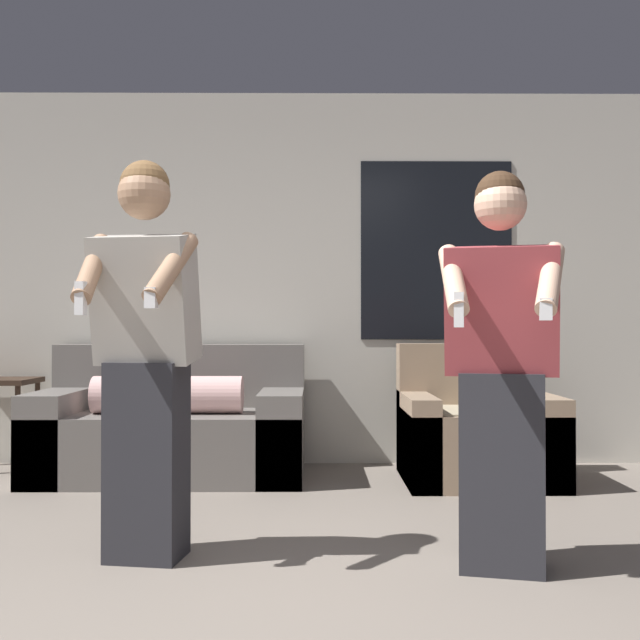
% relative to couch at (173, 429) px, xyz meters
% --- Properties ---
extents(wall_back, '(5.95, 0.07, 2.70)m').
position_rel_couch_xyz_m(wall_back, '(0.74, 0.49, 1.04)').
color(wall_back, beige).
rests_on(wall_back, ground_plane).
extents(couch, '(1.74, 0.91, 0.87)m').
position_rel_couch_xyz_m(couch, '(0.00, 0.00, 0.00)').
color(couch, slate).
rests_on(couch, ground_plane).
extents(armchair, '(0.96, 0.83, 0.88)m').
position_rel_couch_xyz_m(armchair, '(1.99, -0.16, -0.01)').
color(armchair, '#937A60').
rests_on(armchair, ground_plane).
extents(person_left, '(0.47, 0.54, 1.69)m').
position_rel_couch_xyz_m(person_left, '(0.23, -1.81, 0.55)').
color(person_left, '#28282D').
rests_on(person_left, ground_plane).
extents(person_right, '(0.51, 0.56, 1.61)m').
position_rel_couch_xyz_m(person_right, '(1.70, -1.96, 0.50)').
color(person_right, '#28282D').
rests_on(person_right, ground_plane).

